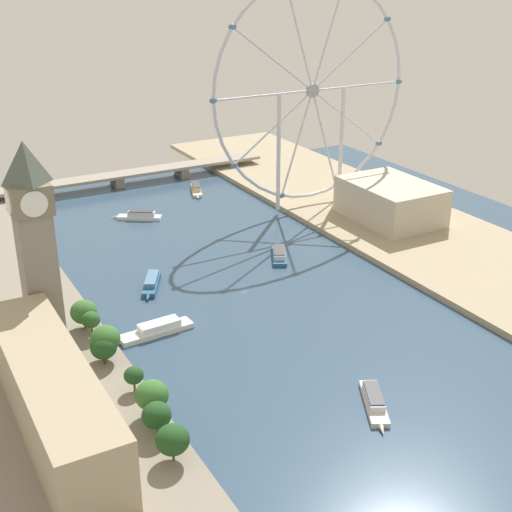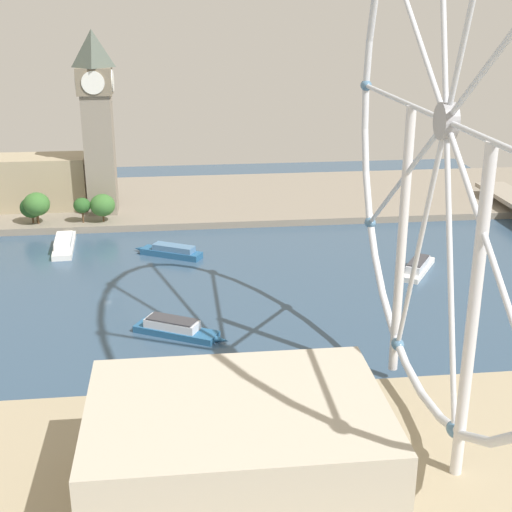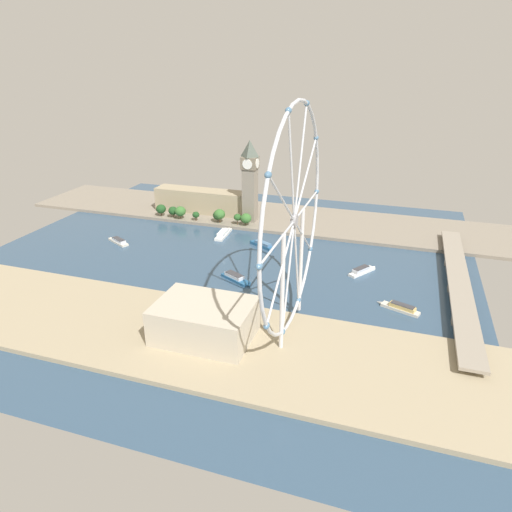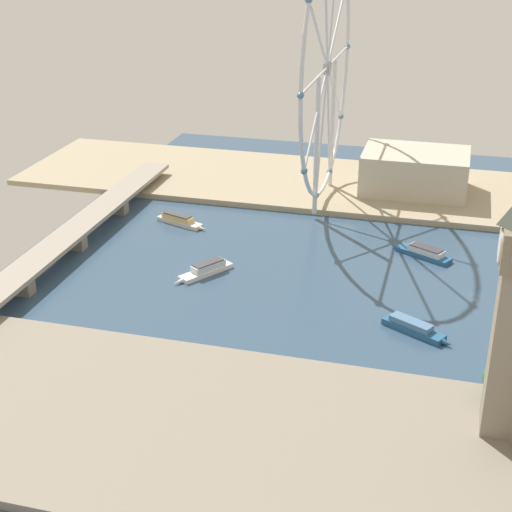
{
  "view_description": "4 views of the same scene",
  "coord_description": "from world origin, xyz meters",
  "views": [
    {
      "loc": [
        -140.5,
        -264.59,
        144.61
      ],
      "look_at": [
        13.92,
        13.26,
        8.43
      ],
      "focal_mm": 49.33,
      "sensor_mm": 36.0,
      "label": 1
    },
    {
      "loc": [
        231.41,
        24.71,
        96.26
      ],
      "look_at": [
        9.45,
        50.25,
        15.83
      ],
      "focal_mm": 50.5,
      "sensor_mm": 36.0,
      "label": 2
    },
    {
      "loc": [
        325.47,
        135.84,
        156.06
      ],
      "look_at": [
        3.0,
        29.73,
        8.59
      ],
      "focal_mm": 32.16,
      "sensor_mm": 36.0,
      "label": 3
    },
    {
      "loc": [
        -297.68,
        13.28,
        146.84
      ],
      "look_at": [
        -14.02,
        89.64,
        13.1
      ],
      "focal_mm": 54.45,
      "sensor_mm": 36.0,
      "label": 4
    }
  ],
  "objects": [
    {
      "name": "tour_boat_1",
      "position": [
        33.0,
        23.11,
        2.1
      ],
      "size": [
        18.58,
        29.13,
        5.12
      ],
      "rotation": [
        0.0,
        0.0,
        1.08
      ],
      "color": "#235684",
      "rests_on": "ground_plane"
    },
    {
      "name": "riverbank_left",
      "position": [
        -116.28,
        0.0,
        1.5
      ],
      "size": [
        90.0,
        520.0,
        3.0
      ],
      "primitive_type": "cube",
      "color": "gray",
      "rests_on": "ground_plane"
    },
    {
      "name": "tour_boat_5",
      "position": [
        -9.87,
        113.23,
        2.14
      ],
      "size": [
        27.62,
        19.91,
        5.26
      ],
      "rotation": [
        0.0,
        0.0,
        2.57
      ],
      "color": "white",
      "rests_on": "ground_plane"
    },
    {
      "name": "ground_plane",
      "position": [
        0.0,
        0.0,
        0.0
      ],
      "size": [
        402.55,
        402.55,
        0.0
      ],
      "primitive_type": "plane",
      "color": "#334C66"
    },
    {
      "name": "tour_boat_3",
      "position": [
        -37.94,
        21.8,
        2.02
      ],
      "size": [
        17.69,
        27.69,
        4.77
      ],
      "rotation": [
        0.0,
        0.0,
        4.22
      ],
      "color": "#235684",
      "rests_on": "ground_plane"
    },
    {
      "name": "tour_boat_0",
      "position": [
        -52.7,
        -21.25,
        2.06
      ],
      "size": [
        37.26,
        9.54,
        5.15
      ],
      "rotation": [
        0.0,
        0.0,
        3.2
      ],
      "color": "white",
      "rests_on": "ground_plane"
    },
    {
      "name": "ferris_wheel",
      "position": [
        88.8,
        80.44,
        71.62
      ],
      "size": [
        132.74,
        3.2,
        134.36
      ],
      "color": "silver",
      "rests_on": "riverbank_right"
    },
    {
      "name": "riverside_hall",
      "position": [
        114.76,
        34.54,
        13.92
      ],
      "size": [
        40.5,
        56.43,
        21.85
      ],
      "primitive_type": "cube",
      "color": "#BCB29E",
      "rests_on": "riverbank_right"
    },
    {
      "name": "clock_tower",
      "position": [
        -93.85,
        -8.43,
        45.1
      ],
      "size": [
        15.92,
        15.92,
        80.78
      ],
      "color": "gray",
      "rests_on": "riverbank_left"
    }
  ]
}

